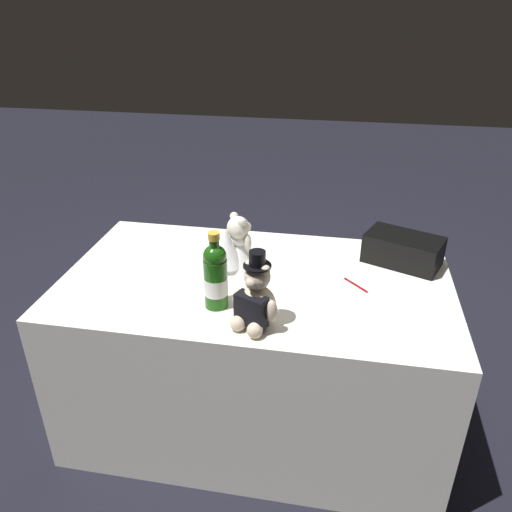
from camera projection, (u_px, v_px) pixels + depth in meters
name	position (u px, v px, depth m)	size (l,w,h in m)	color
ground_plane	(256.00, 414.00, 2.31)	(12.00, 12.00, 0.00)	black
reception_table	(256.00, 351.00, 2.15)	(1.52, 0.86, 0.72)	white
teddy_bear_groom	(255.00, 300.00, 1.66)	(0.16, 0.16, 0.28)	beige
teddy_bear_bride	(235.00, 246.00, 2.01)	(0.20, 0.20, 0.23)	white
champagne_bottle	(216.00, 276.00, 1.75)	(0.08, 0.08, 0.29)	#184F0F
signing_pen	(357.00, 286.00, 1.92)	(0.10, 0.10, 0.01)	maroon
gift_case_black	(403.00, 250.00, 2.07)	(0.34, 0.27, 0.12)	black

